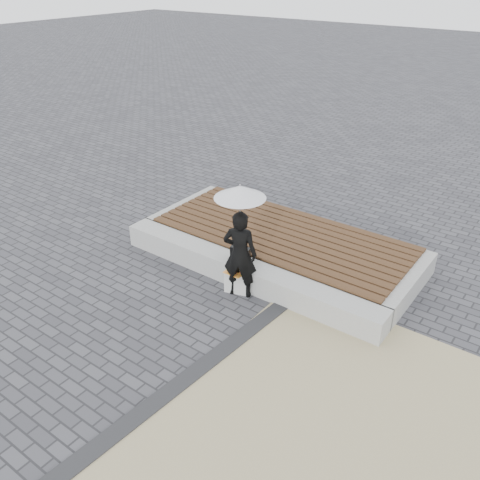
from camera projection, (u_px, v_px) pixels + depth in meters
name	position (u px, v px, depth m)	size (l,w,h in m)	color
ground	(180.00, 331.00, 7.47)	(80.00, 80.00, 0.00)	#47464B
terrazzo_zone	(371.00, 467.00, 5.45)	(5.00, 5.00, 0.02)	tan
edging_band	(197.00, 371.00, 6.72)	(0.25, 5.20, 0.04)	#28282A
seating_ledge	(244.00, 272.00, 8.50)	(5.00, 0.45, 0.40)	#AEAEA8
timber_platform	(282.00, 244.00, 9.35)	(5.00, 2.00, 0.40)	#AFAEA9
timber_decking	(283.00, 234.00, 9.24)	(4.60, 2.00, 0.04)	#4E331E
woman	(240.00, 254.00, 7.95)	(0.54, 0.36, 1.49)	black
parasol	(240.00, 192.00, 7.44)	(0.78, 0.78, 1.00)	#A7A7AC
handbag	(240.00, 253.00, 8.43)	(0.33, 0.12, 0.23)	black
canvas_tote	(237.00, 282.00, 8.26)	(0.38, 0.16, 0.40)	beige
magazine	(235.00, 272.00, 8.13)	(0.31, 0.23, 0.01)	#FC533C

